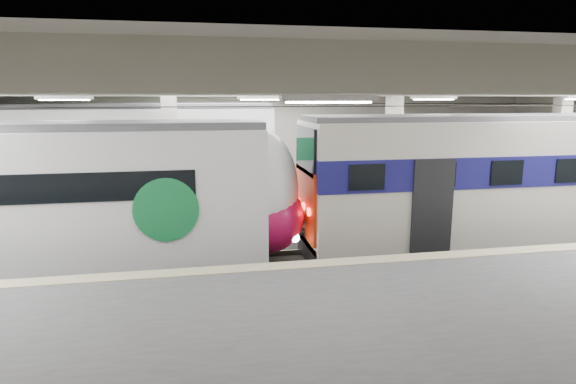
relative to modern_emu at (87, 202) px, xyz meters
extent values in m
cube|color=black|center=(5.17, 0.00, -2.17)|extent=(36.00, 24.00, 0.10)
cube|color=silver|center=(5.17, 0.00, 3.43)|extent=(36.00, 24.00, 0.20)
cube|color=beige|center=(5.17, 10.00, 0.63)|extent=(30.00, 0.10, 5.50)
cube|color=beige|center=(5.17, -10.00, 0.63)|extent=(30.00, 0.10, 5.50)
cube|color=#4F4F52|center=(5.17, -6.50, -1.57)|extent=(30.00, 7.00, 1.10)
cube|color=#C9B88E|center=(5.17, -3.25, -1.01)|extent=(30.00, 0.50, 0.02)
cube|color=beige|center=(2.17, 3.00, 0.63)|extent=(0.50, 0.50, 5.50)
cube|color=beige|center=(10.17, 3.00, 0.63)|extent=(0.50, 0.50, 5.50)
cube|color=beige|center=(17.17, 3.00, 0.63)|extent=(0.50, 0.50, 5.50)
cube|color=beige|center=(5.17, 0.00, 3.13)|extent=(30.00, 18.00, 0.50)
cube|color=#59544C|center=(5.17, 0.00, -2.04)|extent=(30.00, 1.52, 0.16)
cube|color=#59544C|center=(5.17, 5.50, -2.04)|extent=(30.00, 1.52, 0.16)
cylinder|color=black|center=(5.17, 0.00, 2.58)|extent=(30.00, 0.03, 0.03)
cylinder|color=black|center=(5.17, 5.50, 2.58)|extent=(30.00, 0.03, 0.03)
cube|color=white|center=(5.17, -2.00, 2.80)|extent=(26.00, 8.40, 0.12)
cube|color=white|center=(-1.18, 0.00, 0.18)|extent=(12.05, 2.69, 3.62)
ellipsoid|color=white|center=(4.85, 0.00, 0.18)|extent=(2.13, 2.64, 3.54)
ellipsoid|color=#B10E47|center=(4.97, 0.00, -0.61)|extent=(2.26, 2.69, 2.17)
cylinder|color=#167E3F|center=(2.20, -1.37, 0.00)|extent=(1.67, 0.06, 1.67)
cube|color=#4C4C51|center=(-1.18, 0.00, 2.09)|extent=(12.05, 2.21, 0.20)
cube|color=black|center=(-1.18, 0.00, -1.77)|extent=(12.05, 1.88, 0.70)
cube|color=beige|center=(12.82, 0.00, 0.26)|extent=(13.22, 2.90, 3.76)
cube|color=navy|center=(12.82, 0.00, 0.71)|extent=(13.26, 2.96, 0.92)
cube|color=red|center=(6.17, 0.00, -0.27)|extent=(0.08, 2.46, 2.07)
cube|color=black|center=(6.17, 0.00, 1.31)|extent=(0.08, 2.32, 1.35)
cube|color=#4C4C51|center=(12.82, 0.00, 2.22)|extent=(13.22, 2.26, 0.16)
cube|color=black|center=(12.82, 0.00, -1.77)|extent=(13.22, 2.03, 0.70)
cube|color=white|center=(-1.54, 5.50, 0.40)|extent=(14.99, 3.43, 4.05)
cube|color=#167E3F|center=(-1.54, 5.50, 0.93)|extent=(15.04, 3.50, 0.85)
cube|color=#4C4C51|center=(-1.54, 5.50, 2.53)|extent=(14.98, 2.90, 0.16)
cube|color=black|center=(-1.54, 5.50, -1.82)|extent=(14.98, 3.11, 0.60)
camera|label=1|loc=(3.02, -13.73, 2.84)|focal=30.00mm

